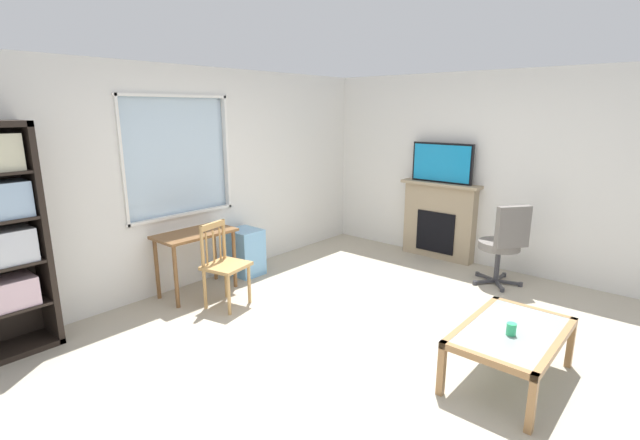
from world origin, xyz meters
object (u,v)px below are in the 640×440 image
coffee_table (512,336)px  sippy_cup (511,329)px  wooden_chair (224,264)px  office_chair (504,241)px  plastic_drawer_unit (245,252)px  desk_under_window (195,243)px  tv (442,163)px  fireplace (439,220)px

coffee_table → sippy_cup: bearing=-168.7°
wooden_chair → sippy_cup: wooden_chair is taller
office_chair → sippy_cup: size_ratio=11.11×
wooden_chair → plastic_drawer_unit: size_ratio=1.54×
desk_under_window → tv: tv is taller
desk_under_window → tv: bearing=-26.7°
desk_under_window → sippy_cup: desk_under_window is taller
plastic_drawer_unit → coffee_table: size_ratio=0.54×
desk_under_window → plastic_drawer_unit: size_ratio=1.49×
office_chair → coffee_table: bearing=-158.9°
plastic_drawer_unit → fireplace: (2.23, -1.54, 0.25)m
wooden_chair → office_chair: 3.22m
fireplace → office_chair: fireplace is taller
desk_under_window → office_chair: office_chair is taller
tv → sippy_cup: bearing=-143.7°
fireplace → desk_under_window: bearing=153.5°
tv → office_chair: tv is taller
sippy_cup → desk_under_window: bearing=97.9°
sippy_cup → fireplace: bearing=36.1°
tv → plastic_drawer_unit: bearing=145.2°
tv → office_chair: size_ratio=0.86×
plastic_drawer_unit → fireplace: fireplace is taller
tv → office_chair: 1.42m
office_chair → coffee_table: size_ratio=0.93×
office_chair → tv: bearing=65.6°
wooden_chair → tv: tv is taller
desk_under_window → wooden_chair: (-0.01, -0.51, -0.13)m
coffee_table → sippy_cup: size_ratio=12.01×
office_chair → sippy_cup: bearing=-159.3°
desk_under_window → sippy_cup: bearing=-82.1°
fireplace → office_chair: (-0.51, -1.07, 0.01)m
plastic_drawer_unit → coffee_table: bearing=-93.3°
wooden_chair → plastic_drawer_unit: bearing=36.5°
desk_under_window → fireplace: fireplace is taller
plastic_drawer_unit → sippy_cup: bearing=-94.9°
wooden_chair → fireplace: bearing=-18.0°
fireplace → coffee_table: size_ratio=1.03×
coffee_table → desk_under_window: bearing=99.5°
desk_under_window → fireplace: (2.98, -1.49, -0.05)m
fireplace → tv: size_ratio=1.29×
plastic_drawer_unit → coffee_table: 3.36m
plastic_drawer_unit → fireplace: bearing=-34.6°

